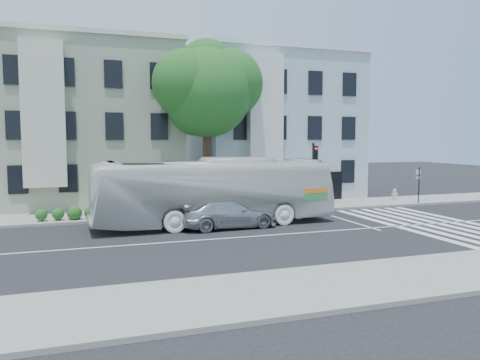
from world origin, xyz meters
name	(u,v)px	position (x,y,z in m)	size (l,w,h in m)	color
ground	(254,236)	(0.00, 0.00, 0.00)	(120.00, 120.00, 0.00)	black
sidewalk_far	(210,211)	(0.00, 8.00, 0.07)	(80.00, 4.00, 0.15)	gray
sidewalk_near	(345,284)	(0.00, -8.00, 0.07)	(80.00, 4.00, 0.15)	gray
building_left	(89,126)	(-7.00, 15.00, 5.50)	(12.00, 10.00, 11.00)	gray
building_right	(270,128)	(7.00, 15.00, 5.50)	(12.00, 10.00, 11.00)	#9CB1BA
street_tree	(207,88)	(0.06, 8.74, 7.83)	(7.30, 5.90, 11.10)	#2D2116
bus	(215,191)	(-0.93, 3.47, 1.80)	(12.94, 3.03, 3.60)	silver
sedan	(228,214)	(-0.54, 2.45, 0.75)	(5.14, 2.09, 1.49)	#B3B6BB
hedge	(122,211)	(-5.50, 6.80, 0.50)	(8.50, 0.84, 0.70)	#26571C
traffic_signal	(314,167)	(6.25, 5.94, 2.81)	(0.46, 0.54, 4.35)	black
fire_hydrant	(395,194)	(14.00, 8.07, 0.58)	(0.47, 0.27, 0.84)	#B1B0AC
far_sign_pole	(419,180)	(14.61, 6.30, 1.74)	(0.45, 0.21, 2.51)	black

